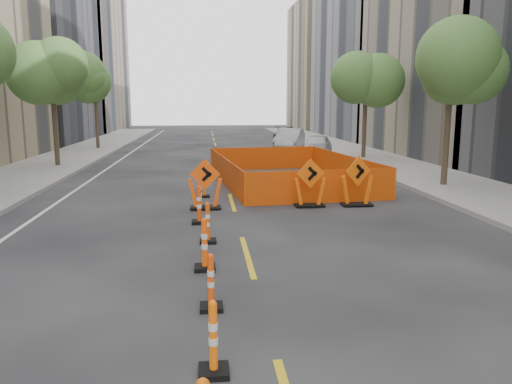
{
  "coord_description": "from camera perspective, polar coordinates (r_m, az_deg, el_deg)",
  "views": [
    {
      "loc": [
        -0.89,
        -6.39,
        3.27
      ],
      "look_at": [
        0.37,
        5.72,
        1.1
      ],
      "focal_mm": 35.0,
      "sensor_mm": 36.0,
      "label": 1
    }
  ],
  "objects": [
    {
      "name": "ground_plane",
      "position": [
        7.23,
        1.84,
        -16.79
      ],
      "size": [
        140.0,
        140.0,
        0.0
      ],
      "primitive_type": "plane",
      "color": "black"
    },
    {
      "name": "parked_car_near",
      "position": [
        30.75,
        6.96,
        5.24
      ],
      "size": [
        2.91,
        4.45,
        1.41
      ],
      "primitive_type": "imported",
      "rotation": [
        0.0,
        0.0,
        -0.33
      ],
      "color": "#BCBCBE",
      "rests_on": "ground"
    },
    {
      "name": "channelizer_3",
      "position": [
        8.1,
        -5.16,
        -10.17
      ],
      "size": [
        0.37,
        0.37,
        0.94
      ],
      "primitive_type": null,
      "color": "#E53F09",
      "rests_on": "ground"
    },
    {
      "name": "sidewalk_right",
      "position": [
        21.12,
        22.07,
        0.66
      ],
      "size": [
        4.0,
        90.0,
        0.15
      ],
      "primitive_type": "cube",
      "color": "gray",
      "rests_on": "ground"
    },
    {
      "name": "channelizer_4",
      "position": [
        9.95,
        -5.91,
        -5.94
      ],
      "size": [
        0.42,
        0.42,
        1.06
      ],
      "primitive_type": null,
      "color": "#EC4B09",
      "rests_on": "ground"
    },
    {
      "name": "bld_right_c",
      "position": [
        35.29,
        25.53,
        15.22
      ],
      "size": [
        12.0,
        16.0,
        14.0
      ],
      "primitive_type": "cube",
      "color": "gray",
      "rests_on": "ground"
    },
    {
      "name": "bld_left_e",
      "position": [
        64.4,
        -21.18,
        15.44
      ],
      "size": [
        12.0,
        20.0,
        20.0
      ],
      "primitive_type": "cube",
      "color": "gray",
      "rests_on": "ground"
    },
    {
      "name": "bld_right_e",
      "position": [
        67.57,
        9.73,
        13.98
      ],
      "size": [
        12.0,
        14.0,
        16.0
      ],
      "primitive_type": "cube",
      "color": "tan",
      "rests_on": "ground"
    },
    {
      "name": "tree_r_c",
      "position": [
        29.89,
        12.47,
        12.28
      ],
      "size": [
        2.8,
        2.8,
        5.95
      ],
      "color": "#382B1E",
      "rests_on": "ground"
    },
    {
      "name": "safety_fence",
      "position": [
        20.8,
        3.51,
        2.59
      ],
      "size": [
        6.12,
        9.38,
        1.11
      ],
      "primitive_type": null,
      "rotation": [
        0.0,
        0.0,
        0.11
      ],
      "color": "orange",
      "rests_on": "ground"
    },
    {
      "name": "channelizer_6",
      "position": [
        13.76,
        -6.52,
        -1.43
      ],
      "size": [
        0.42,
        0.42,
        1.07
      ],
      "primitive_type": null,
      "color": "#E53D09",
      "rests_on": "ground"
    },
    {
      "name": "channelizer_8",
      "position": [
        17.63,
        -5.94,
        0.89
      ],
      "size": [
        0.37,
        0.37,
        0.93
      ],
      "primitive_type": null,
      "color": "#EE5B0A",
      "rests_on": "ground"
    },
    {
      "name": "chevron_sign_right",
      "position": [
        16.31,
        11.51,
        1.24
      ],
      "size": [
        1.25,
        1.02,
        1.63
      ],
      "primitive_type": null,
      "rotation": [
        0.0,
        0.0,
        0.4
      ],
      "color": "#E85909",
      "rests_on": "ground"
    },
    {
      "name": "tree_l_d",
      "position": [
        37.18,
        -17.96,
        11.56
      ],
      "size": [
        2.8,
        2.8,
        5.95
      ],
      "color": "#382B1E",
      "rests_on": "ground"
    },
    {
      "name": "parked_car_mid",
      "position": [
        35.45,
        3.87,
        6.02
      ],
      "size": [
        3.01,
        4.89,
        1.52
      ],
      "primitive_type": "imported",
      "rotation": [
        0.0,
        0.0,
        -0.33
      ],
      "color": "#9B9DA1",
      "rests_on": "ground"
    },
    {
      "name": "tree_r_b",
      "position": [
        20.64,
        21.4,
        12.92
      ],
      "size": [
        2.8,
        2.8,
        5.95
      ],
      "color": "#382B1E",
      "rests_on": "ground"
    },
    {
      "name": "channelizer_5",
      "position": [
        11.85,
        -5.53,
        -3.48
      ],
      "size": [
        0.39,
        0.39,
        0.99
      ],
      "primitive_type": null,
      "color": "#D54408",
      "rests_on": "ground"
    },
    {
      "name": "parked_car_far",
      "position": [
        40.7,
        3.54,
        6.42
      ],
      "size": [
        2.04,
        4.69,
        1.34
      ],
      "primitive_type": "imported",
      "rotation": [
        0.0,
        0.0,
        -0.03
      ],
      "color": "black",
      "rests_on": "ground"
    },
    {
      "name": "tree_l_c",
      "position": [
        27.46,
        -22.31,
        11.99
      ],
      "size": [
        2.8,
        2.8,
        5.95
      ],
      "color": "#382B1E",
      "rests_on": "ground"
    },
    {
      "name": "chevron_sign_center",
      "position": [
        15.94,
        6.2,
        1.04
      ],
      "size": [
        1.12,
        0.77,
        1.55
      ],
      "primitive_type": null,
      "rotation": [
        0.0,
        0.0,
        0.16
      ],
      "color": "#E25309",
      "rests_on": "ground"
    },
    {
      "name": "channelizer_2",
      "position": [
        6.3,
        -4.91,
        -16.25
      ],
      "size": [
        0.38,
        0.38,
        0.96
      ],
      "primitive_type": null,
      "color": "#F4610A",
      "rests_on": "ground"
    },
    {
      "name": "channelizer_7",
      "position": [
        15.69,
        -6.4,
        -0.1
      ],
      "size": [
        0.4,
        0.4,
        1.02
      ],
      "primitive_type": null,
      "color": "#F64C0A",
      "rests_on": "ground"
    },
    {
      "name": "bld_left_d",
      "position": [
        48.49,
        -26.09,
        13.52
      ],
      "size": [
        12.0,
        16.0,
        14.0
      ],
      "primitive_type": "cube",
      "color": "#4C4C51",
      "rests_on": "ground"
    },
    {
      "name": "chevron_sign_left",
      "position": [
        15.58,
        -5.84,
        0.91
      ],
      "size": [
        1.18,
        0.86,
        1.59
      ],
      "primitive_type": null,
      "rotation": [
        0.0,
        0.0,
        -0.23
      ],
      "color": "#F44B0A",
      "rests_on": "ground"
    },
    {
      "name": "bld_right_d",
      "position": [
        50.35,
        15.68,
        17.42
      ],
      "size": [
        12.0,
        18.0,
        20.0
      ],
      "primitive_type": "cube",
      "color": "gray",
      "rests_on": "ground"
    }
  ]
}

